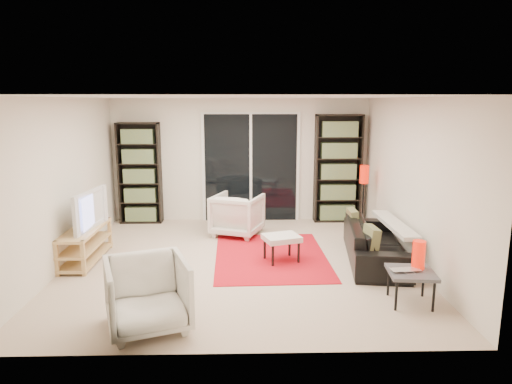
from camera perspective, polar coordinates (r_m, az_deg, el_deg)
floor at (r=6.85m, az=-2.05°, el=-8.74°), size 5.00×5.00×0.00m
wall_back at (r=9.01m, az=-1.94°, el=3.99°), size 5.00×0.02×2.40m
wall_front at (r=4.10m, az=-2.55°, el=-4.96°), size 5.00×0.02×2.40m
wall_left at (r=7.03m, az=-22.97°, el=1.01°), size 0.02×5.00×2.40m
wall_right at (r=6.96m, az=18.91°, el=1.22°), size 0.02×5.00×2.40m
ceiling at (r=6.43m, az=-2.21°, el=11.78°), size 5.00×5.00×0.02m
sliding_door at (r=8.99m, az=-0.66°, el=3.02°), size 1.92×0.08×2.16m
bookshelf_left at (r=9.10m, az=-14.32°, el=2.29°), size 0.80×0.30×1.95m
bookshelf_right at (r=9.04m, az=10.20°, el=2.89°), size 0.90×0.30×2.10m
tv_stand at (r=7.28m, az=-20.54°, el=-6.07°), size 0.42×1.31×0.50m
tv at (r=7.14m, az=-20.68°, el=-2.05°), size 0.26×1.00×0.57m
rug at (r=7.08m, az=1.84°, el=-8.01°), size 1.74×2.32×0.01m
sofa at (r=7.04m, az=14.68°, el=-6.06°), size 1.04×2.07×0.58m
armchair_back at (r=8.10m, az=-2.35°, el=-2.84°), size 1.03×1.04×0.74m
armchair_front at (r=4.97m, az=-13.41°, el=-12.36°), size 1.04×1.06×0.76m
ottoman at (r=6.78m, az=3.22°, el=-5.91°), size 0.61×0.55×0.40m
side_table at (r=5.70m, az=18.83°, el=-9.72°), size 0.57×0.57×0.40m
laptop at (r=5.61m, az=18.40°, el=-9.44°), size 0.36×0.25×0.03m
table_lamp at (r=5.75m, az=19.66°, el=-7.39°), size 0.15×0.15×0.34m
floor_lamp at (r=8.49m, az=13.34°, el=1.21°), size 0.18×0.18×1.21m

